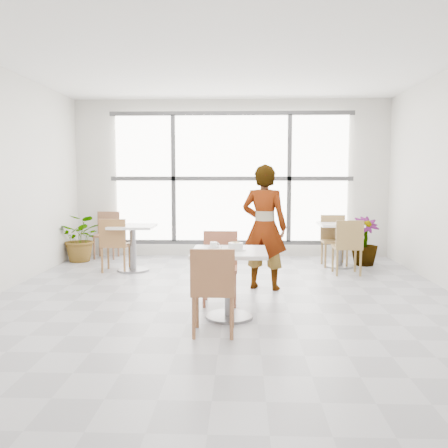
{
  "coord_description": "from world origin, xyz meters",
  "views": [
    {
      "loc": [
        0.2,
        -5.83,
        1.55
      ],
      "look_at": [
        0.0,
        -0.3,
        1.0
      ],
      "focal_mm": 38.89,
      "sensor_mm": 36.0,
      "label": 1
    }
  ],
  "objects_px": {
    "oatmeal_bowl": "(236,246)",
    "bg_chair_right_far": "(334,237)",
    "bg_table_right": "(340,239)",
    "main_table": "(229,271)",
    "chair_near": "(213,285)",
    "chair_far": "(220,262)",
    "plant_left": "(81,238)",
    "bg_chair_left_far": "(107,231)",
    "bg_chair_right_near": "(348,243)",
    "coffee_cup": "(214,245)",
    "bg_chair_left_near": "(114,241)",
    "bg_table_left": "(133,241)",
    "person": "(264,227)",
    "plant_right": "(365,241)"
  },
  "relations": [
    {
      "from": "main_table",
      "to": "bg_chair_left_far",
      "type": "xyz_separation_m",
      "value": [
        -2.42,
        3.9,
        -0.02
      ]
    },
    {
      "from": "bg_table_right",
      "to": "bg_chair_left_near",
      "type": "bearing_deg",
      "value": -170.86
    },
    {
      "from": "main_table",
      "to": "chair_far",
      "type": "relative_size",
      "value": 0.92
    },
    {
      "from": "main_table",
      "to": "bg_table_left",
      "type": "xyz_separation_m",
      "value": [
        -1.64,
        2.6,
        -0.04
      ]
    },
    {
      "from": "bg_table_left",
      "to": "plant_right",
      "type": "xyz_separation_m",
      "value": [
        3.91,
        0.66,
        -0.07
      ]
    },
    {
      "from": "coffee_cup",
      "to": "bg_table_right",
      "type": "height_order",
      "value": "coffee_cup"
    },
    {
      "from": "chair_near",
      "to": "coffee_cup",
      "type": "bearing_deg",
      "value": -87.3
    },
    {
      "from": "person",
      "to": "plant_right",
      "type": "xyz_separation_m",
      "value": [
        1.83,
        1.86,
        -0.43
      ]
    },
    {
      "from": "main_table",
      "to": "chair_far",
      "type": "xyz_separation_m",
      "value": [
        -0.13,
        0.67,
        -0.02
      ]
    },
    {
      "from": "main_table",
      "to": "person",
      "type": "xyz_separation_m",
      "value": [
        0.44,
        1.4,
        0.33
      ]
    },
    {
      "from": "bg_table_left",
      "to": "bg_table_right",
      "type": "relative_size",
      "value": 1.0
    },
    {
      "from": "oatmeal_bowl",
      "to": "chair_far",
      "type": "bearing_deg",
      "value": 106.54
    },
    {
      "from": "oatmeal_bowl",
      "to": "chair_near",
      "type": "bearing_deg",
      "value": -109.06
    },
    {
      "from": "oatmeal_bowl",
      "to": "bg_chair_right_near",
      "type": "distance_m",
      "value": 2.95
    },
    {
      "from": "person",
      "to": "plant_right",
      "type": "height_order",
      "value": "person"
    },
    {
      "from": "chair_far",
      "to": "bg_chair_right_far",
      "type": "xyz_separation_m",
      "value": [
        1.86,
        2.55,
        0.0
      ]
    },
    {
      "from": "bg_chair_right_far",
      "to": "bg_table_right",
      "type": "bearing_deg",
      "value": -60.89
    },
    {
      "from": "oatmeal_bowl",
      "to": "bg_table_left",
      "type": "relative_size",
      "value": 0.28
    },
    {
      "from": "person",
      "to": "bg_chair_right_far",
      "type": "xyz_separation_m",
      "value": [
        1.29,
        1.82,
        -0.35
      ]
    },
    {
      "from": "chair_near",
      "to": "chair_far",
      "type": "height_order",
      "value": "same"
    },
    {
      "from": "bg_chair_left_far",
      "to": "bg_table_right",
      "type": "bearing_deg",
      "value": -10.94
    },
    {
      "from": "chair_near",
      "to": "bg_table_left",
      "type": "relative_size",
      "value": 1.16
    },
    {
      "from": "chair_far",
      "to": "bg_chair_left_far",
      "type": "bearing_deg",
      "value": 125.4
    },
    {
      "from": "plant_left",
      "to": "bg_table_right",
      "type": "bearing_deg",
      "value": -4.37
    },
    {
      "from": "coffee_cup",
      "to": "bg_chair_left_near",
      "type": "distance_m",
      "value": 2.93
    },
    {
      "from": "person",
      "to": "oatmeal_bowl",
      "type": "bearing_deg",
      "value": 92.6
    },
    {
      "from": "coffee_cup",
      "to": "bg_chair_left_near",
      "type": "relative_size",
      "value": 0.18
    },
    {
      "from": "oatmeal_bowl",
      "to": "bg_chair_right_far",
      "type": "xyz_separation_m",
      "value": [
        1.66,
        3.22,
        -0.29
      ]
    },
    {
      "from": "oatmeal_bowl",
      "to": "bg_table_right",
      "type": "relative_size",
      "value": 0.28
    },
    {
      "from": "plant_right",
      "to": "plant_left",
      "type": "bearing_deg",
      "value": 178.03
    },
    {
      "from": "oatmeal_bowl",
      "to": "bg_chair_right_far",
      "type": "relative_size",
      "value": 0.24
    },
    {
      "from": "chair_far",
      "to": "oatmeal_bowl",
      "type": "relative_size",
      "value": 4.14
    },
    {
      "from": "bg_table_right",
      "to": "person",
      "type": "bearing_deg",
      "value": -129.01
    },
    {
      "from": "plant_left",
      "to": "plant_right",
      "type": "distance_m",
      "value": 5.05
    },
    {
      "from": "main_table",
      "to": "bg_chair_left_far",
      "type": "height_order",
      "value": "bg_chair_left_far"
    },
    {
      "from": "bg_table_left",
      "to": "bg_chair_right_near",
      "type": "relative_size",
      "value": 0.86
    },
    {
      "from": "coffee_cup",
      "to": "bg_chair_left_near",
      "type": "xyz_separation_m",
      "value": [
        -1.74,
        2.34,
        -0.28
      ]
    },
    {
      "from": "bg_chair_right_far",
      "to": "bg_table_left",
      "type": "bearing_deg",
      "value": -169.63
    },
    {
      "from": "chair_near",
      "to": "bg_chair_right_near",
      "type": "distance_m",
      "value": 3.56
    },
    {
      "from": "bg_chair_left_near",
      "to": "bg_table_left",
      "type": "bearing_deg",
      "value": -156.72
    },
    {
      "from": "chair_far",
      "to": "bg_chair_right_far",
      "type": "bearing_deg",
      "value": 53.94
    },
    {
      "from": "chair_far",
      "to": "bg_chair_left_far",
      "type": "relative_size",
      "value": 1.0
    },
    {
      "from": "bg_chair_left_far",
      "to": "main_table",
      "type": "bearing_deg",
      "value": -58.13
    },
    {
      "from": "chair_near",
      "to": "oatmeal_bowl",
      "type": "distance_m",
      "value": 0.71
    },
    {
      "from": "main_table",
      "to": "chair_near",
      "type": "bearing_deg",
      "value": -102.82
    },
    {
      "from": "bg_chair_right_near",
      "to": "plant_left",
      "type": "height_order",
      "value": "bg_chair_right_near"
    },
    {
      "from": "coffee_cup",
      "to": "plant_right",
      "type": "distance_m",
      "value": 3.97
    },
    {
      "from": "chair_far",
      "to": "plant_left",
      "type": "xyz_separation_m",
      "value": [
        -2.64,
        2.76,
        -0.07
      ]
    },
    {
      "from": "coffee_cup",
      "to": "bg_chair_right_far",
      "type": "bearing_deg",
      "value": 58.2
    },
    {
      "from": "bg_chair_right_far",
      "to": "plant_right",
      "type": "xyz_separation_m",
      "value": [
        0.54,
        0.04,
        -0.08
      ]
    }
  ]
}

